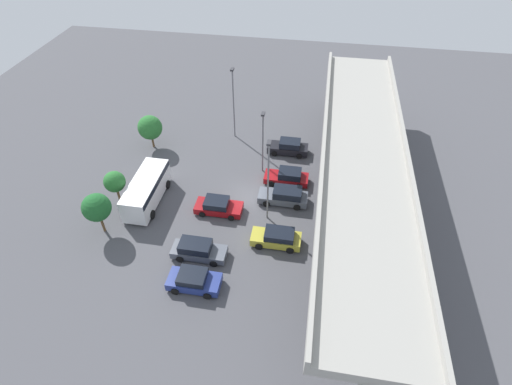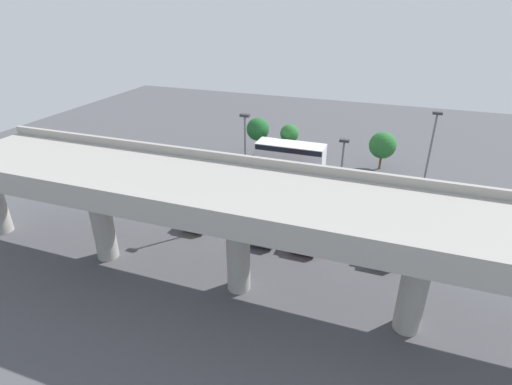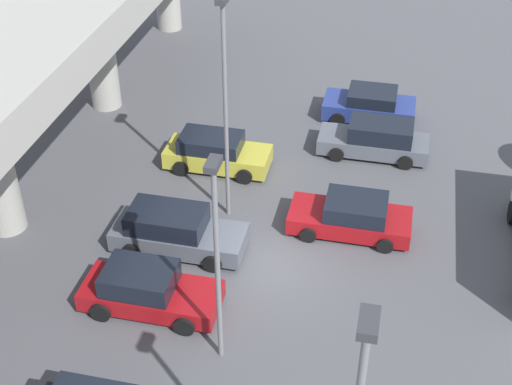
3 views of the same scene
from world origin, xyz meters
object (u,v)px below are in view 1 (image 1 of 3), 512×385
(parked_car_5, at_px, (198,250))
(lamp_post_mid_lot, at_px, (268,177))
(tree_front_left, at_px, (150,128))
(parked_car_2, at_px, (284,196))
(tree_front_right, at_px, (97,208))
(parked_car_6, at_px, (194,280))
(parked_car_3, at_px, (218,206))
(shuttle_bus, at_px, (146,189))
(lamp_post_near_aisle, at_px, (263,138))
(tree_front_centre, at_px, (115,182))
(parked_car_4, at_px, (277,238))
(lamp_post_by_overpass, at_px, (233,99))
(parked_car_1, at_px, (287,177))
(parked_car_0, at_px, (288,147))

(parked_car_5, distance_m, lamp_post_mid_lot, 8.87)
(parked_car_5, distance_m, tree_front_left, 18.07)
(parked_car_2, bearing_deg, tree_front_right, 22.71)
(parked_car_2, height_order, parked_car_6, parked_car_2)
(parked_car_5, distance_m, parked_car_6, 3.17)
(parked_car_2, xyz_separation_m, parked_car_3, (2.43, -6.20, -0.11))
(parked_car_2, height_order, shuttle_bus, shuttle_bus)
(shuttle_bus, distance_m, tree_front_left, 9.59)
(parked_car_3, relative_size, lamp_post_near_aisle, 0.64)
(tree_front_centre, bearing_deg, parked_car_3, 93.32)
(parked_car_6, height_order, shuttle_bus, shuttle_bus)
(parked_car_4, distance_m, lamp_post_by_overpass, 18.44)
(lamp_post_near_aisle, bearing_deg, tree_front_right, -49.14)
(parked_car_3, distance_m, parked_car_6, 8.82)
(lamp_post_mid_lot, xyz_separation_m, tree_front_centre, (0.53, -14.75, -2.25))
(parked_car_1, distance_m, tree_front_centre, 17.33)
(parked_car_5, bearing_deg, tree_front_right, 171.62)
(shuttle_bus, relative_size, lamp_post_mid_lot, 0.82)
(parked_car_0, xyz_separation_m, lamp_post_by_overpass, (-2.39, -6.82, 4.29))
(parked_car_0, height_order, lamp_post_by_overpass, lamp_post_by_overpass)
(parked_car_2, relative_size, tree_front_right, 1.13)
(parked_car_6, xyz_separation_m, tree_front_right, (-4.52, -10.00, 2.28))
(parked_car_1, bearing_deg, parked_car_6, 67.16)
(parked_car_1, relative_size, parked_car_3, 1.00)
(parked_car_2, relative_size, lamp_post_mid_lot, 0.55)
(parked_car_1, distance_m, shuttle_bus, 14.48)
(lamp_post_mid_lot, bearing_deg, parked_car_0, 175.58)
(parked_car_2, height_order, lamp_post_near_aisle, lamp_post_near_aisle)
(parked_car_0, xyz_separation_m, parked_car_3, (10.84, -5.68, -0.09))
(parked_car_5, bearing_deg, parked_car_1, 59.58)
(parked_car_3, relative_size, tree_front_left, 1.14)
(parked_car_2, distance_m, lamp_post_near_aisle, 6.51)
(parked_car_6, distance_m, tree_front_right, 11.21)
(parked_car_0, relative_size, tree_front_centre, 1.17)
(lamp_post_near_aisle, height_order, lamp_post_by_overpass, lamp_post_by_overpass)
(lamp_post_mid_lot, bearing_deg, lamp_post_by_overpass, -155.75)
(parked_car_3, xyz_separation_m, lamp_post_by_overpass, (-13.23, -1.13, 4.38))
(shuttle_bus, height_order, tree_front_left, tree_front_left)
(parked_car_1, height_order, lamp_post_mid_lot, lamp_post_mid_lot)
(parked_car_4, height_order, tree_front_left, tree_front_left)
(parked_car_3, distance_m, lamp_post_by_overpass, 13.98)
(lamp_post_near_aisle, relative_size, tree_front_centre, 1.84)
(parked_car_0, distance_m, lamp_post_mid_lot, 11.75)
(parked_car_3, relative_size, parked_car_5, 0.96)
(parked_car_3, bearing_deg, tree_front_right, -156.48)
(parked_car_0, height_order, tree_front_centre, tree_front_centre)
(parked_car_1, xyz_separation_m, parked_car_4, (8.68, 0.01, 0.01))
(tree_front_right, bearing_deg, parked_car_4, 94.12)
(tree_front_left, bearing_deg, tree_front_right, 1.26)
(parked_car_3, distance_m, parked_car_5, 5.71)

